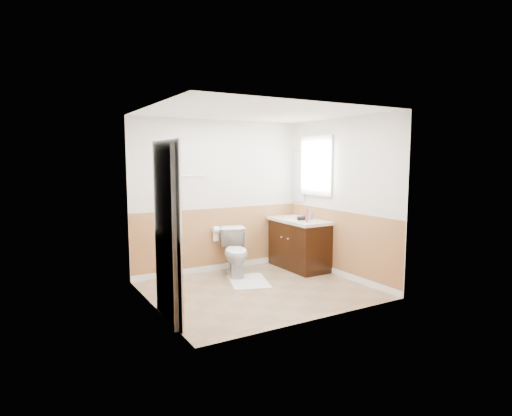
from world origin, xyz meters
TOP-DOWN VIEW (x-y plane):
  - floor at (0.00, 0.00)m, footprint 3.00×3.00m
  - ceiling at (0.00, 0.00)m, footprint 3.00×3.00m
  - wall_back at (0.00, 1.30)m, footprint 3.00×0.00m
  - wall_front at (0.00, -1.30)m, footprint 3.00×0.00m
  - wall_left at (-1.50, 0.00)m, footprint 0.00×3.00m
  - wall_right at (1.50, 0.00)m, footprint 0.00×3.00m
  - wainscot_back at (0.00, 1.29)m, footprint 3.00×0.00m
  - wainscot_front at (0.00, -1.29)m, footprint 3.00×0.00m
  - wainscot_left at (-1.49, 0.00)m, footprint 0.00×2.60m
  - wainscot_right at (1.49, 0.00)m, footprint 0.00×2.60m
  - toilet at (0.06, 0.83)m, footprint 0.63×0.84m
  - bath_mat at (0.06, 0.40)m, footprint 0.77×0.93m
  - vanity_cabinet at (1.21, 0.69)m, footprint 0.55×1.10m
  - vanity_knob_left at (0.91, 0.59)m, footprint 0.03×0.03m
  - vanity_knob_right at (0.91, 0.79)m, footprint 0.03×0.03m
  - countertop at (1.20, 0.69)m, footprint 0.60×1.15m
  - sink_basin at (1.21, 0.84)m, footprint 0.36×0.36m
  - faucet at (1.39, 0.84)m, footprint 0.02×0.02m
  - lotion_bottle at (1.11, 0.36)m, footprint 0.05×0.05m
  - soap_dispenser at (1.33, 0.58)m, footprint 0.11×0.11m
  - hair_dryer_body at (1.16, 0.58)m, footprint 0.14×0.07m
  - hair_dryer_handle at (1.13, 0.60)m, footprint 0.03×0.03m
  - mirror_panel at (1.48, 1.10)m, footprint 0.02×0.35m
  - window_frame at (1.47, 0.59)m, footprint 0.04×0.80m
  - window_glass at (1.49, 0.59)m, footprint 0.01×0.70m
  - door at (-1.40, -0.45)m, footprint 0.29×0.78m
  - door_frame at (-1.48, -0.45)m, footprint 0.02×0.92m
  - door_knob at (-1.34, -0.12)m, footprint 0.06×0.06m
  - towel_bar at (-0.55, 1.25)m, footprint 0.62×0.02m
  - tp_holder_bar at (-0.10, 1.23)m, footprint 0.14×0.02m
  - tp_roll at (-0.10, 1.23)m, footprint 0.10×0.11m
  - tp_sheet at (-0.10, 1.23)m, footprint 0.10×0.01m

SIDE VIEW (x-z plane):
  - floor at x=0.00m, z-range 0.00..0.00m
  - bath_mat at x=0.06m, z-range 0.00..0.02m
  - toilet at x=0.06m, z-range 0.00..0.76m
  - vanity_cabinet at x=1.21m, z-range 0.00..0.80m
  - wainscot_back at x=0.00m, z-range -1.00..2.00m
  - wainscot_front at x=0.00m, z-range -1.00..2.00m
  - wainscot_left at x=-1.49m, z-range -0.80..1.80m
  - wainscot_right at x=1.49m, z-range -0.80..1.80m
  - vanity_knob_left at x=0.91m, z-range 0.53..0.57m
  - vanity_knob_right at x=0.91m, z-range 0.53..0.57m
  - tp_sheet at x=-0.10m, z-range 0.51..0.67m
  - tp_holder_bar at x=-0.10m, z-range 0.69..0.71m
  - tp_roll at x=-0.10m, z-range 0.64..0.76m
  - countertop at x=1.20m, z-range 0.80..0.85m
  - hair_dryer_handle at x=1.13m, z-range 0.82..0.89m
  - sink_basin at x=1.21m, z-range 0.85..0.87m
  - hair_dryer_body at x=1.16m, z-range 0.85..0.92m
  - faucet at x=1.39m, z-range 0.85..0.99m
  - soap_dispenser at x=1.33m, z-range 0.85..1.04m
  - door_knob at x=-1.34m, z-range 0.92..0.98m
  - lotion_bottle at x=1.11m, z-range 0.85..1.07m
  - door at x=-1.40m, z-range 0.00..2.04m
  - door_frame at x=-1.48m, z-range -0.02..2.08m
  - wall_back at x=0.00m, z-range -0.25..2.75m
  - wall_front at x=0.00m, z-range -0.25..2.75m
  - wall_left at x=-1.50m, z-range -0.25..2.75m
  - wall_right at x=1.50m, z-range -0.25..2.75m
  - mirror_panel at x=1.48m, z-range 1.10..2.00m
  - towel_bar at x=-0.55m, z-range 1.59..1.61m
  - window_frame at x=1.47m, z-range 1.25..2.25m
  - window_glass at x=1.49m, z-range 1.30..2.20m
  - ceiling at x=0.00m, z-range 2.50..2.50m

